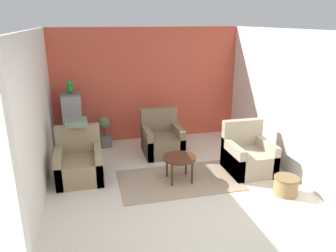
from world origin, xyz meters
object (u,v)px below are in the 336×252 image
Objects in this scene: armchair_middle at (162,140)px; parrot at (70,87)px; armchair_left at (79,164)px; coffee_table at (179,160)px; wicker_basket at (286,185)px; armchair_right at (248,157)px; birdcage at (73,124)px; potted_plant at (104,132)px.

parrot reaches higher than armchair_middle.
coffee_table is at bearing -16.25° from armchair_left.
armchair_right is at bearing 102.36° from wicker_basket.
birdcage is at bearing 94.56° from armchair_left.
birdcage is (-1.77, 1.85, 0.21)m from coffee_table.
armchair_middle reaches higher than coffee_table.
wicker_basket is (3.18, -1.34, -0.12)m from armchair_left.
armchair_right is 3.58m from birdcage.
armchair_right is at bearing 2.79° from coffee_table.
armchair_left is at bearing -85.45° from parrot.
birdcage reaches higher than coffee_table.
parrot is 1.21m from potted_plant.
armchair_left is 3.45m from wicker_basket.
wicker_basket is at bearing -29.48° from coffee_table.
wicker_basket is at bearing -77.64° from armchair_right.
armchair_right reaches higher than potted_plant.
armchair_left is at bearing -154.58° from armchair_middle.
parrot reaches higher than wicker_basket.
parrot is (-0.11, 1.37, 1.09)m from armchair_left.
coffee_table is 0.63× the size of armchair_right.
armchair_right is (2.98, -0.42, 0.00)m from armchair_left.
armchair_left is 0.73× the size of birdcage.
parrot is 0.72× the size of wicker_basket.
armchair_right is 2.27× the size of wicker_basket.
armchair_left is at bearing -85.44° from birdcage.
armchair_left reaches higher than potted_plant.
potted_plant is at bearing 133.55° from wicker_basket.
armchair_right is 1.32× the size of potted_plant.
birdcage is 3.13× the size of wicker_basket.
armchair_middle is 1.32× the size of potted_plant.
armchair_middle is at bearing 25.42° from armchair_left.
armchair_right is 3.73m from parrot.
wicker_basket is (0.20, -0.92, -0.12)m from armchair_right.
armchair_middle is at bearing -18.25° from birdcage.
armchair_right is 3.14× the size of parrot.
coffee_table is at bearing -89.55° from armchair_middle.
potted_plant is (-1.13, 0.67, 0.05)m from armchair_middle.
armchair_left is 3.01m from armchair_right.
potted_plant is 3.86m from wicker_basket.
parrot is at bearing 90.00° from birdcage.
birdcage is at bearing 149.96° from armchair_right.
armchair_middle is 2.27× the size of wicker_basket.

